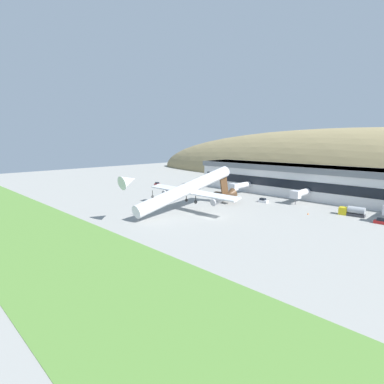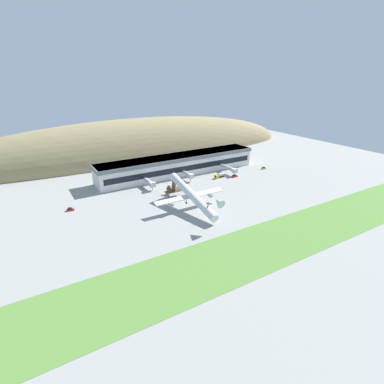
{
  "view_description": "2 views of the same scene",
  "coord_description": "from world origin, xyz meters",
  "px_view_note": "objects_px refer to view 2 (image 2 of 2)",
  "views": [
    {
      "loc": [
        61.37,
        -70.5,
        24.52
      ],
      "look_at": [
        -9.01,
        -0.14,
        7.25
      ],
      "focal_mm": 28.0,
      "sensor_mm": 36.0,
      "label": 1
    },
    {
      "loc": [
        -86.25,
        -123.55,
        67.27
      ],
      "look_at": [
        -8.47,
        5.66,
        7.19
      ],
      "focal_mm": 28.0,
      "sensor_mm": 36.0,
      "label": 2
    }
  ],
  "objects_px": {
    "terminal_building": "(179,163)",
    "cargo_airplane": "(191,195)",
    "fuel_truck": "(220,176)",
    "service_car_3": "(180,186)",
    "traffic_cone_0": "(213,184)",
    "service_car_0": "(234,176)",
    "jetway_1": "(188,175)",
    "jetway_0": "(150,182)",
    "service_car_1": "(264,168)",
    "service_car_2": "(70,209)",
    "jetway_2": "(229,168)"
  },
  "relations": [
    {
      "from": "service_car_3",
      "to": "fuel_truck",
      "type": "xyz_separation_m",
      "value": [
        32.39,
        1.88,
        0.81
      ]
    },
    {
      "from": "jetway_2",
      "to": "service_car_0",
      "type": "distance_m",
      "value": 8.72
    },
    {
      "from": "traffic_cone_0",
      "to": "jetway_0",
      "type": "bearing_deg",
      "value": 159.8
    },
    {
      "from": "service_car_2",
      "to": "service_car_3",
      "type": "height_order",
      "value": "service_car_3"
    },
    {
      "from": "jetway_1",
      "to": "service_car_2",
      "type": "xyz_separation_m",
      "value": [
        -77.42,
        -9.47,
        -3.3
      ]
    },
    {
      "from": "jetway_1",
      "to": "service_car_2",
      "type": "height_order",
      "value": "jetway_1"
    },
    {
      "from": "traffic_cone_0",
      "to": "terminal_building",
      "type": "bearing_deg",
      "value": 106.35
    },
    {
      "from": "jetway_0",
      "to": "service_car_3",
      "type": "bearing_deg",
      "value": -23.97
    },
    {
      "from": "service_car_1",
      "to": "service_car_2",
      "type": "relative_size",
      "value": 0.99
    },
    {
      "from": "cargo_airplane",
      "to": "traffic_cone_0",
      "type": "bearing_deg",
      "value": 37.88
    },
    {
      "from": "terminal_building",
      "to": "service_car_2",
      "type": "relative_size",
      "value": 30.59
    },
    {
      "from": "jetway_2",
      "to": "service_car_2",
      "type": "xyz_separation_m",
      "value": [
        -109.62,
        -6.55,
        -3.3
      ]
    },
    {
      "from": "fuel_truck",
      "to": "cargo_airplane",
      "type": "bearing_deg",
      "value": -142.29
    },
    {
      "from": "terminal_building",
      "to": "cargo_airplane",
      "type": "height_order",
      "value": "cargo_airplane"
    },
    {
      "from": "jetway_0",
      "to": "service_car_1",
      "type": "distance_m",
      "value": 90.13
    },
    {
      "from": "service_car_1",
      "to": "service_car_2",
      "type": "height_order",
      "value": "service_car_2"
    },
    {
      "from": "cargo_airplane",
      "to": "service_car_1",
      "type": "bearing_deg",
      "value": 21.27
    },
    {
      "from": "jetway_2",
      "to": "traffic_cone_0",
      "type": "xyz_separation_m",
      "value": [
        -21.97,
        -12.13,
        -3.71
      ]
    },
    {
      "from": "jetway_2",
      "to": "service_car_2",
      "type": "relative_size",
      "value": 4.49
    },
    {
      "from": "service_car_3",
      "to": "service_car_0",
      "type": "bearing_deg",
      "value": -3.2
    },
    {
      "from": "terminal_building",
      "to": "cargo_airplane",
      "type": "bearing_deg",
      "value": -112.38
    },
    {
      "from": "cargo_airplane",
      "to": "fuel_truck",
      "type": "distance_m",
      "value": 54.54
    },
    {
      "from": "terminal_building",
      "to": "fuel_truck",
      "type": "height_order",
      "value": "terminal_building"
    },
    {
      "from": "terminal_building",
      "to": "traffic_cone_0",
      "type": "xyz_separation_m",
      "value": [
        9.0,
        -30.67,
        -7.41
      ]
    },
    {
      "from": "jetway_2",
      "to": "traffic_cone_0",
      "type": "height_order",
      "value": "jetway_2"
    },
    {
      "from": "jetway_0",
      "to": "fuel_truck",
      "type": "bearing_deg",
      "value": -6.66
    },
    {
      "from": "fuel_truck",
      "to": "service_car_1",
      "type": "bearing_deg",
      "value": -1.17
    },
    {
      "from": "jetway_1",
      "to": "traffic_cone_0",
      "type": "xyz_separation_m",
      "value": [
        10.23,
        -15.05,
        -3.71
      ]
    },
    {
      "from": "service_car_0",
      "to": "traffic_cone_0",
      "type": "xyz_separation_m",
      "value": [
        -20.66,
        -4.17,
        -0.41
      ]
    },
    {
      "from": "service_car_1",
      "to": "service_car_2",
      "type": "bearing_deg",
      "value": -179.17
    },
    {
      "from": "jetway_2",
      "to": "cargo_airplane",
      "type": "relative_size",
      "value": 0.33
    },
    {
      "from": "fuel_truck",
      "to": "service_car_0",
      "type": "bearing_deg",
      "value": -23.75
    },
    {
      "from": "cargo_airplane",
      "to": "service_car_3",
      "type": "relative_size",
      "value": 13.21
    },
    {
      "from": "traffic_cone_0",
      "to": "cargo_airplane",
      "type": "bearing_deg",
      "value": -142.12
    },
    {
      "from": "jetway_2",
      "to": "fuel_truck",
      "type": "distance_m",
      "value": 11.8
    },
    {
      "from": "cargo_airplane",
      "to": "service_car_0",
      "type": "bearing_deg",
      "value": 28.87
    },
    {
      "from": "jetway_1",
      "to": "fuel_truck",
      "type": "height_order",
      "value": "jetway_1"
    },
    {
      "from": "service_car_1",
      "to": "jetway_1",
      "type": "bearing_deg",
      "value": 173.07
    },
    {
      "from": "jetway_0",
      "to": "service_car_0",
      "type": "height_order",
      "value": "jetway_0"
    },
    {
      "from": "terminal_building",
      "to": "fuel_truck",
      "type": "bearing_deg",
      "value": -47.99
    },
    {
      "from": "service_car_3",
      "to": "traffic_cone_0",
      "type": "height_order",
      "value": "service_car_3"
    },
    {
      "from": "cargo_airplane",
      "to": "fuel_truck",
      "type": "bearing_deg",
      "value": 37.71
    },
    {
      "from": "service_car_2",
      "to": "traffic_cone_0",
      "type": "distance_m",
      "value": 87.83
    },
    {
      "from": "jetway_1",
      "to": "service_car_0",
      "type": "xyz_separation_m",
      "value": [
        30.89,
        -10.88,
        -3.3
      ]
    },
    {
      "from": "cargo_airplane",
      "to": "fuel_truck",
      "type": "height_order",
      "value": "cargo_airplane"
    },
    {
      "from": "service_car_3",
      "to": "traffic_cone_0",
      "type": "bearing_deg",
      "value": -17.0
    },
    {
      "from": "jetway_1",
      "to": "fuel_truck",
      "type": "bearing_deg",
      "value": -17.36
    },
    {
      "from": "service_car_1",
      "to": "traffic_cone_0",
      "type": "bearing_deg",
      "value": -171.58
    },
    {
      "from": "terminal_building",
      "to": "service_car_3",
      "type": "distance_m",
      "value": 28.0
    },
    {
      "from": "service_car_0",
      "to": "cargo_airplane",
      "type": "bearing_deg",
      "value": -151.13
    }
  ]
}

